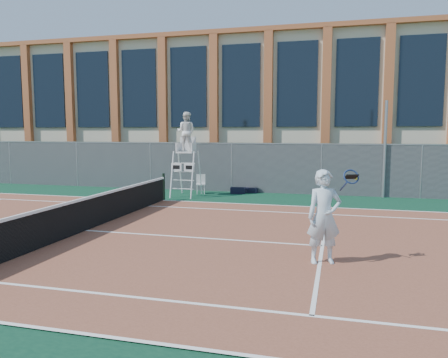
% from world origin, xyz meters
% --- Properties ---
extents(ground, '(120.00, 120.00, 0.00)m').
position_xyz_m(ground, '(0.00, 0.00, 0.00)').
color(ground, '#233814').
extents(apron, '(36.00, 20.00, 0.01)m').
position_xyz_m(apron, '(0.00, 1.00, 0.01)').
color(apron, '#0B3222').
rests_on(apron, ground).
extents(tennis_court, '(23.77, 10.97, 0.02)m').
position_xyz_m(tennis_court, '(0.00, 0.00, 0.02)').
color(tennis_court, brown).
rests_on(tennis_court, apron).
extents(tennis_net, '(0.10, 11.30, 1.10)m').
position_xyz_m(tennis_net, '(0.00, 0.00, 0.54)').
color(tennis_net, black).
rests_on(tennis_net, ground).
extents(fence, '(40.00, 0.06, 2.20)m').
position_xyz_m(fence, '(0.00, 8.80, 1.10)').
color(fence, '#595E60').
rests_on(fence, ground).
extents(hedge, '(40.00, 1.40, 2.20)m').
position_xyz_m(hedge, '(0.00, 10.00, 1.10)').
color(hedge, black).
rests_on(hedge, ground).
extents(building, '(45.00, 10.60, 8.22)m').
position_xyz_m(building, '(0.00, 17.95, 4.15)').
color(building, beige).
rests_on(building, ground).
extents(steel_pole, '(0.12, 0.12, 4.02)m').
position_xyz_m(steel_pole, '(8.55, 8.70, 2.01)').
color(steel_pole, '#9EA0A5').
rests_on(steel_pole, ground).
extents(umpire_chair, '(1.01, 1.55, 3.61)m').
position_xyz_m(umpire_chair, '(0.45, 7.05, 2.64)').
color(umpire_chair, white).
rests_on(umpire_chair, ground).
extents(plastic_chair, '(0.49, 0.49, 0.85)m').
position_xyz_m(plastic_chair, '(0.82, 7.87, 0.51)').
color(plastic_chair, silver).
rests_on(plastic_chair, apron).
extents(sports_bag_near, '(0.68, 0.32, 0.28)m').
position_xyz_m(sports_bag_near, '(2.44, 8.21, 0.15)').
color(sports_bag_near, black).
rests_on(sports_bag_near, apron).
extents(sports_bag_far, '(0.58, 0.32, 0.22)m').
position_xyz_m(sports_bag_far, '(2.96, 8.60, 0.12)').
color(sports_bag_far, black).
rests_on(sports_bag_far, apron).
extents(tennis_player, '(1.12, 0.81, 1.95)m').
position_xyz_m(tennis_player, '(6.46, -1.37, 1.01)').
color(tennis_player, silver).
rests_on(tennis_player, tennis_court).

